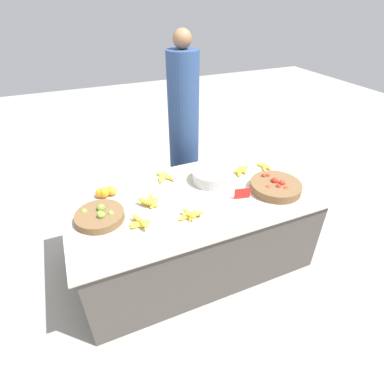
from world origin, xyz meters
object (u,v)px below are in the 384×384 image
tomato_basket (276,186)px  price_sign (242,193)px  lime_bowl (100,216)px  metal_bowl (212,176)px  vendor_person (184,132)px

tomato_basket → price_sign: size_ratio=3.25×
lime_bowl → price_sign: lime_bowl is taller
lime_bowl → tomato_basket: bearing=-7.4°
lime_bowl → metal_bowl: bearing=8.9°
tomato_basket → vendor_person: size_ratio=0.23×
tomato_basket → vendor_person: vendor_person is taller
price_sign → vendor_person: bearing=106.1°
lime_bowl → vendor_person: bearing=41.4°
tomato_basket → price_sign: 0.30m
lime_bowl → price_sign: bearing=-9.2°
tomato_basket → metal_bowl: 0.51m
vendor_person → lime_bowl: bearing=-138.6°
tomato_basket → metal_bowl: (-0.40, 0.32, 0.01)m
lime_bowl → vendor_person: vendor_person is taller
metal_bowl → tomato_basket: bearing=-38.8°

